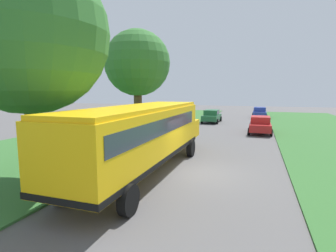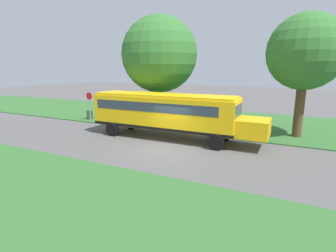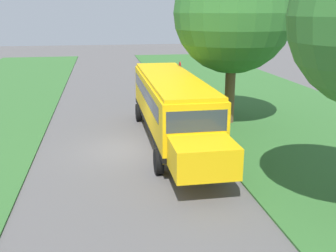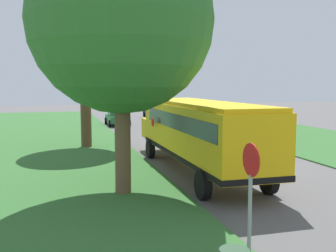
# 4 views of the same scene
# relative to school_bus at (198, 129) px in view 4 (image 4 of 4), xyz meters

# --- Properties ---
(ground_plane) EXTENTS (120.00, 120.00, 0.00)m
(ground_plane) POSITION_rel_school_bus_xyz_m (2.35, 0.94, -1.92)
(ground_plane) COLOR #565454
(grass_verge) EXTENTS (12.00, 80.00, 0.08)m
(grass_verge) POSITION_rel_school_bus_xyz_m (-7.65, 0.94, -1.88)
(grass_verge) COLOR #33662D
(grass_verge) RESTS_ON ground
(school_bus) EXTENTS (2.85, 12.42, 3.16)m
(school_bus) POSITION_rel_school_bus_xyz_m (0.00, 0.00, 0.00)
(school_bus) COLOR yellow
(school_bus) RESTS_ON ground
(car_red_nearest) EXTENTS (2.02, 4.40, 1.56)m
(car_red_nearest) POSITION_rel_school_bus_xyz_m (5.15, 14.31, -1.05)
(car_red_nearest) COLOR #B21E1E
(car_red_nearest) RESTS_ON ground
(car_green_middle) EXTENTS (2.02, 4.40, 1.56)m
(car_green_middle) POSITION_rel_school_bus_xyz_m (-0.45, 21.28, -1.05)
(car_green_middle) COLOR #236038
(car_green_middle) RESTS_ON ground
(car_blue_furthest) EXTENTS (2.02, 4.40, 1.56)m
(car_blue_furthest) POSITION_rel_school_bus_xyz_m (5.15, 29.20, -1.05)
(car_blue_furthest) COLOR #283D93
(car_blue_furthest) RESTS_ON ground
(oak_tree_beside_bus) EXTENTS (6.38, 6.38, 9.26)m
(oak_tree_beside_bus) POSITION_rel_school_bus_xyz_m (-3.74, -2.50, 4.23)
(oak_tree_beside_bus) COLOR brown
(oak_tree_beside_bus) RESTS_ON ground
(oak_tree_roadside_mid) EXTENTS (5.18, 5.18, 8.62)m
(oak_tree_roadside_mid) POSITION_rel_school_bus_xyz_m (-4.27, 8.47, 4.13)
(oak_tree_roadside_mid) COLOR brown
(oak_tree_roadside_mid) RESTS_ON ground
(stop_sign) EXTENTS (0.08, 0.68, 2.74)m
(stop_sign) POSITION_rel_school_bus_xyz_m (-2.25, -9.24, -0.19)
(stop_sign) COLOR gray
(stop_sign) RESTS_ON ground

